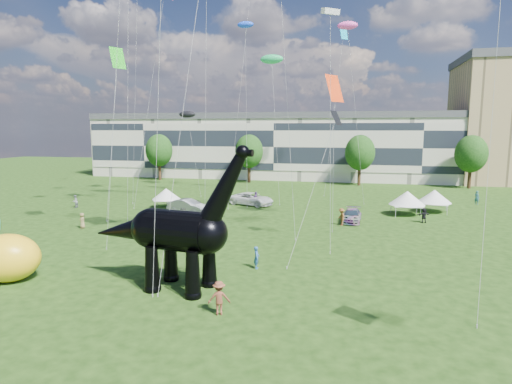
# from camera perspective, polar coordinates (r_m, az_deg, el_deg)

# --- Properties ---
(ground) EXTENTS (220.00, 220.00, 0.00)m
(ground) POSITION_cam_1_polar(r_m,az_deg,el_deg) (26.97, -2.27, -13.09)
(ground) COLOR #16330C
(ground) RESTS_ON ground
(terrace_row) EXTENTS (78.00, 11.00, 12.00)m
(terrace_row) POSITION_cam_1_polar(r_m,az_deg,el_deg) (87.54, 3.01, 5.83)
(terrace_row) COLOR beige
(terrace_row) RESTS_ON ground
(tree_far_left) EXTENTS (5.20, 5.20, 9.44)m
(tree_far_left) POSITION_cam_1_polar(r_m,az_deg,el_deg) (85.50, -12.81, 5.77)
(tree_far_left) COLOR #382314
(tree_far_left) RESTS_ON ground
(tree_mid_left) EXTENTS (5.20, 5.20, 9.44)m
(tree_mid_left) POSITION_cam_1_polar(r_m,az_deg,el_deg) (79.51, -0.93, 5.80)
(tree_mid_left) COLOR #382314
(tree_mid_left) RESTS_ON ground
(tree_mid_right) EXTENTS (5.20, 5.20, 9.44)m
(tree_mid_right) POSITION_cam_1_polar(r_m,az_deg,el_deg) (77.36, 13.71, 5.49)
(tree_mid_right) COLOR #382314
(tree_mid_right) RESTS_ON ground
(tree_far_right) EXTENTS (5.20, 5.20, 9.44)m
(tree_far_right) POSITION_cam_1_polar(r_m,az_deg,el_deg) (79.77, 26.78, 4.91)
(tree_far_right) COLOR #382314
(tree_far_right) RESTS_ON ground
(dinosaur_sculpture) EXTENTS (11.48, 3.82, 9.34)m
(dinosaur_sculpture) POSITION_cam_1_polar(r_m,az_deg,el_deg) (27.01, -10.99, -5.35)
(dinosaur_sculpture) COLOR black
(dinosaur_sculpture) RESTS_ON ground
(car_silver) EXTENTS (2.07, 4.36, 1.44)m
(car_silver) POSITION_cam_1_polar(r_m,az_deg,el_deg) (52.21, -8.71, -1.81)
(car_silver) COLOR #AFAEB2
(car_silver) RESTS_ON ground
(car_grey) EXTENTS (5.35, 3.01, 1.67)m
(car_grey) POSITION_cam_1_polar(r_m,az_deg,el_deg) (51.16, -9.06, -1.90)
(car_grey) COLOR slate
(car_grey) RESTS_ON ground
(car_white) EXTENTS (6.48, 4.51, 1.64)m
(car_white) POSITION_cam_1_polar(r_m,az_deg,el_deg) (55.93, -0.60, -0.93)
(car_white) COLOR white
(car_white) RESTS_ON ground
(car_dark) EXTENTS (2.20, 4.77, 1.35)m
(car_dark) POSITION_cam_1_polar(r_m,az_deg,el_deg) (47.09, 12.66, -3.09)
(car_dark) COLOR #595960
(car_dark) RESTS_ON ground
(gazebo_near) EXTENTS (4.36, 4.36, 2.82)m
(gazebo_near) POSITION_cam_1_polar(r_m,az_deg,el_deg) (52.29, 19.50, -0.79)
(gazebo_near) COLOR white
(gazebo_near) RESTS_ON ground
(gazebo_far) EXTENTS (4.48, 4.48, 2.71)m
(gazebo_far) POSITION_cam_1_polar(r_m,az_deg,el_deg) (55.30, 22.69, -0.55)
(gazebo_far) COLOR silver
(gazebo_far) RESTS_ON ground
(gazebo_left) EXTENTS (4.47, 4.47, 2.47)m
(gazebo_left) POSITION_cam_1_polar(r_m,az_deg,el_deg) (55.22, -11.89, -0.27)
(gazebo_left) COLOR silver
(gazebo_left) RESTS_ON ground
(inflatable_yellow) EXTENTS (4.89, 4.30, 3.15)m
(inflatable_yellow) POSITION_cam_1_polar(r_m,az_deg,el_deg) (32.41, -30.21, -7.60)
(inflatable_yellow) COLOR yellow
(inflatable_yellow) RESTS_ON ground
(visitors) EXTENTS (51.12, 40.85, 1.86)m
(visitors) POSITION_cam_1_polar(r_m,az_deg,el_deg) (42.20, 0.71, -3.93)
(visitors) COLOR gray
(visitors) RESTS_ON ground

